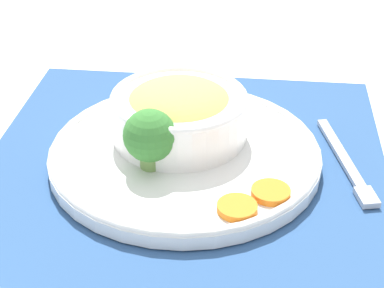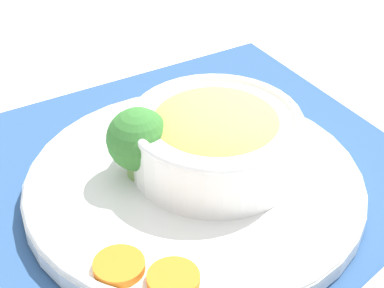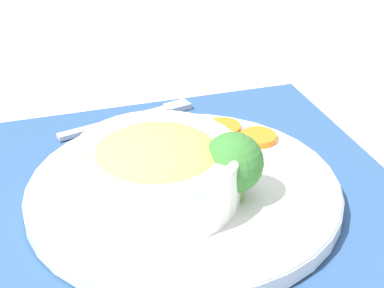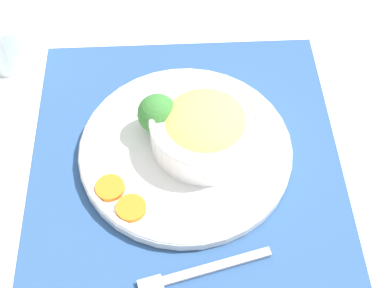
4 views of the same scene
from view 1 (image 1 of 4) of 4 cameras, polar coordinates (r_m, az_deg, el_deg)
The scene contains 8 objects.
ground_plane at distance 0.77m, azimuth -0.63°, elevation -1.73°, with size 4.00×4.00×0.00m, color white.
placemat at distance 0.77m, azimuth -0.63°, elevation -1.60°, with size 0.53×0.52×0.00m.
plate at distance 0.76m, azimuth -0.64°, elevation -0.78°, with size 0.32×0.32×0.02m.
bowl at distance 0.77m, azimuth -1.14°, elevation 2.91°, with size 0.16×0.16×0.07m.
broccoli_floret at distance 0.71m, azimuth -3.74°, elevation 0.69°, with size 0.06×0.06×0.07m.
carrot_slice_near at distance 0.66m, azimuth 4.04°, elevation -5.67°, with size 0.04×0.04×0.01m.
carrot_slice_middle at distance 0.69m, azimuth 7.02°, elevation -4.28°, with size 0.04×0.04×0.01m.
fork at distance 0.77m, azimuth 13.83°, elevation -2.13°, with size 0.04×0.18×0.01m.
Camera 1 is at (-0.01, 0.64, 0.43)m, focal length 60.00 mm.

